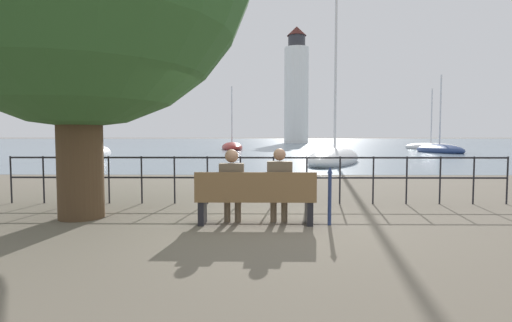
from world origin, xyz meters
TOP-DOWN VIEW (x-y plane):
  - ground_plane at (0.00, 0.00)m, footprint 1000.00×1000.00m
  - harbor_water at (0.00, 158.66)m, footprint 600.00×300.00m
  - park_bench at (0.00, -0.07)m, footprint 2.01×0.45m
  - seated_person_left at (-0.40, 0.01)m, footprint 0.41×0.35m
  - seated_person_right at (0.40, 0.01)m, footprint 0.42×0.35m
  - promenade_railing at (0.00, 2.05)m, footprint 10.98×0.04m
  - closed_umbrella at (1.24, -0.07)m, footprint 0.09×0.09m
  - sailboat_0 at (19.67, 39.67)m, footprint 5.10×7.96m
  - sailboat_1 at (4.18, 15.61)m, footprint 5.18×8.98m
  - sailboat_2 at (-12.01, 21.54)m, footprint 4.64×8.41m
  - sailboat_3 at (-3.28, 38.69)m, footprint 3.50×7.88m
  - sailboat_4 at (16.57, 30.42)m, footprint 3.34×7.02m
  - harbor_lighthouse at (7.92, 83.89)m, footprint 5.45×5.45m

SIDE VIEW (x-z plane):
  - ground_plane at x=0.00m, z-range 0.00..0.00m
  - harbor_water at x=0.00m, z-range 0.00..0.01m
  - sailboat_0 at x=19.67m, z-range -3.41..3.90m
  - sailboat_4 at x=16.57m, z-range -3.49..3.99m
  - sailboat_3 at x=-3.28m, z-range -3.49..4.03m
  - sailboat_1 at x=4.18m, z-range -5.94..6.55m
  - sailboat_2 at x=-12.01m, z-range -6.03..6.67m
  - park_bench at x=0.00m, z-range -0.01..0.89m
  - closed_umbrella at x=1.24m, z-range 0.06..1.04m
  - promenade_railing at x=0.00m, z-range 0.17..1.22m
  - seated_person_left at x=-0.40m, z-range 0.06..1.33m
  - seated_person_right at x=0.40m, z-range 0.06..1.34m
  - harbor_lighthouse at x=7.92m, z-range -0.91..25.11m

